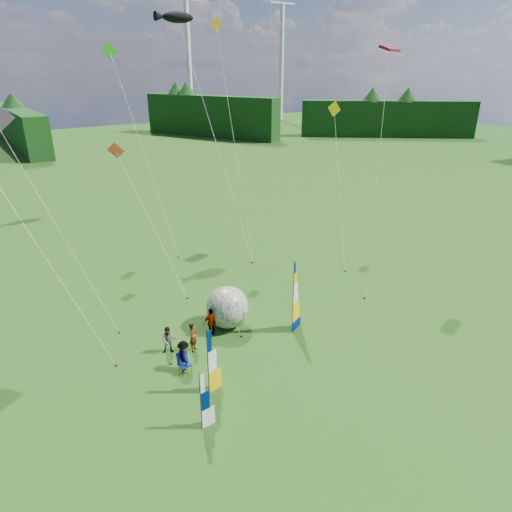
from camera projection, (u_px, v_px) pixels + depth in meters
ground at (314, 372)px, 24.04m from camera, size 220.00×220.00×0.00m
treeline_ring at (318, 305)px, 22.49m from camera, size 210.00×210.00×8.00m
turbine_left at (281, 64)px, 126.89m from camera, size 8.00×1.20×30.00m
turbine_right at (189, 64)px, 119.17m from camera, size 8.00×1.20×30.00m
feather_banner_main at (293, 299)px, 26.69m from camera, size 1.18×0.57×4.55m
side_banner_left at (208, 363)px, 21.81m from camera, size 0.99×0.26×3.54m
side_banner_far at (201, 403)px, 19.72m from camera, size 0.88×0.14×2.91m
bol_inflatable at (227, 307)px, 27.81m from camera, size 3.27×3.27×2.60m
spectator_a at (193, 337)px, 25.53m from camera, size 0.75×0.74×1.75m
spectator_b at (169, 340)px, 25.39m from camera, size 0.87×0.69×1.61m
spectator_c at (184, 355)px, 23.97m from camera, size 0.58×1.15×1.69m
spectator_d at (211, 322)px, 26.98m from camera, size 1.09×0.53×1.79m
camp_chair at (185, 363)px, 23.81m from camera, size 0.69×0.69×1.15m
kite_whale at (214, 126)px, 38.20m from camera, size 9.40×16.07×20.39m
kite_rainbow_delta at (56, 214)px, 25.81m from camera, size 8.69×10.08×14.35m
kite_parafoil at (379, 158)px, 31.42m from camera, size 10.65×9.97×17.97m
small_kite_red at (150, 215)px, 32.54m from camera, size 4.47×10.90×10.13m
small_kite_orange at (234, 139)px, 36.71m from camera, size 4.46×9.41×18.90m
small_kite_yellow at (340, 180)px, 37.02m from camera, size 7.43×9.73×12.61m
small_kite_pink at (32, 232)px, 22.66m from camera, size 7.09×8.10×14.62m
small_kite_green at (143, 146)px, 38.31m from camera, size 5.71×12.43×17.31m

